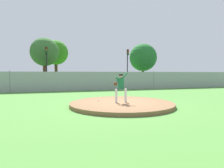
% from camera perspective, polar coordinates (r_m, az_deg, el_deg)
% --- Properties ---
extents(ground_plane, '(80.00, 80.00, 0.00)m').
position_cam_1_polar(ground_plane, '(16.53, -4.15, -3.06)').
color(ground_plane, '#4C8438').
extents(asphalt_strip, '(44.00, 7.00, 0.01)m').
position_cam_1_polar(asphalt_strip, '(24.86, -8.43, -0.99)').
color(asphalt_strip, '#2B2B2D').
rests_on(asphalt_strip, ground_plane).
extents(pitchers_mound, '(5.69, 5.69, 0.19)m').
position_cam_1_polar(pitchers_mound, '(10.79, 2.86, -5.88)').
color(pitchers_mound, brown).
rests_on(pitchers_mound, ground_plane).
extents(pitcher_youth, '(0.79, 0.32, 1.65)m').
position_cam_1_polar(pitcher_youth, '(10.61, 2.59, -0.33)').
color(pitcher_youth, silver).
rests_on(pitcher_youth, pitchers_mound).
extents(baseball, '(0.07, 0.07, 0.07)m').
position_cam_1_polar(baseball, '(11.29, -4.01, -4.80)').
color(baseball, white).
rests_on(baseball, pitchers_mound).
extents(chainlink_fence, '(37.51, 0.07, 2.05)m').
position_cam_1_polar(chainlink_fence, '(20.37, -6.61, 0.85)').
color(chainlink_fence, gray).
rests_on(chainlink_fence, ground_plane).
extents(parked_car_red, '(1.96, 4.64, 1.67)m').
position_cam_1_polar(parked_car_red, '(24.61, -10.57, 0.81)').
color(parked_car_red, '#A81919').
rests_on(parked_car_red, ground_plane).
extents(parked_car_charcoal, '(2.21, 4.52, 1.68)m').
position_cam_1_polar(parked_car_charcoal, '(25.78, 0.37, 0.99)').
color(parked_car_charcoal, '#232328').
rests_on(parked_car_charcoal, ground_plane).
extents(traffic_light_near, '(0.28, 0.46, 5.44)m').
position_cam_1_polar(traffic_light_near, '(28.62, -18.67, 6.79)').
color(traffic_light_near, black).
rests_on(traffic_light_near, ground_plane).
extents(traffic_light_far, '(0.28, 0.46, 5.53)m').
position_cam_1_polar(traffic_light_far, '(31.00, 4.59, 6.76)').
color(traffic_light_far, black).
rests_on(traffic_light_far, ground_plane).
extents(tree_bushy_near, '(4.28, 4.28, 7.18)m').
position_cam_1_polar(tree_bushy_near, '(31.65, -19.16, 8.80)').
color(tree_bushy_near, '#4C331E').
rests_on(tree_bushy_near, ground_plane).
extents(tree_tall_centre, '(4.18, 4.18, 7.43)m').
position_cam_1_polar(tree_tall_centre, '(35.18, -16.14, 8.76)').
color(tree_tall_centre, '#4C331E').
rests_on(tree_tall_centre, ground_plane).
extents(tree_slender_far, '(4.84, 4.84, 7.01)m').
position_cam_1_polar(tree_slender_far, '(35.18, 9.09, 7.68)').
color(tree_slender_far, '#4C331E').
rests_on(tree_slender_far, ground_plane).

